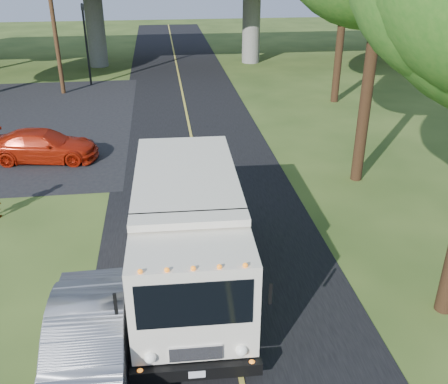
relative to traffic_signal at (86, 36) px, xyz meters
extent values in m
plane|color=#324A1A|center=(6.00, -26.00, -3.20)|extent=(120.00, 120.00, 0.00)
cube|color=black|center=(6.00, -16.00, -3.19)|extent=(7.00, 90.00, 0.02)
cube|color=gold|center=(6.00, -16.00, -3.17)|extent=(0.12, 90.00, 0.01)
cylinder|color=slate|center=(0.00, 6.00, -0.50)|extent=(1.40, 1.40, 5.40)
cylinder|color=slate|center=(12.00, 6.00, -0.50)|extent=(1.40, 1.40, 5.40)
cylinder|color=slate|center=(24.00, 6.00, -0.50)|extent=(1.40, 1.40, 5.40)
cylinder|color=black|center=(0.00, 0.00, -0.60)|extent=(0.14, 0.14, 5.20)
imported|color=black|center=(0.00, 0.00, 1.40)|extent=(0.18, 0.22, 1.10)
cylinder|color=#472D19|center=(-1.50, -2.00, 1.30)|extent=(0.26, 0.26, 9.00)
cylinder|color=#382314|center=(12.20, -17.00, 0.65)|extent=(0.44, 0.44, 7.70)
cylinder|color=#382314|center=(15.00, -6.00, 0.13)|extent=(0.44, 0.44, 6.65)
cube|color=silver|center=(5.16, -22.21, -1.36)|extent=(2.76, 4.90, 2.47)
cube|color=silver|center=(5.08, -25.62, -1.47)|extent=(2.69, 2.04, 2.25)
cube|color=black|center=(5.05, -26.59, -1.11)|extent=(2.31, 0.14, 1.04)
cube|color=black|center=(5.05, -26.70, -2.78)|extent=(2.75, 0.27, 0.31)
cube|color=silver|center=(5.15, -22.65, -2.87)|extent=(2.79, 6.44, 0.20)
cylinder|color=black|center=(3.96, -25.37, -2.70)|extent=(0.33, 1.00, 0.99)
cylinder|color=black|center=(6.20, -25.43, -2.70)|extent=(0.33, 1.00, 0.99)
cylinder|color=black|center=(4.07, -20.75, -2.70)|extent=(0.33, 1.00, 0.99)
cylinder|color=black|center=(6.32, -20.81, -2.70)|extent=(0.33, 1.00, 0.99)
imported|color=#B2200B|center=(-0.52, -13.35, -2.53)|extent=(4.81, 2.40, 1.34)
imported|color=gray|center=(2.80, -26.00, -2.43)|extent=(1.73, 4.73, 1.55)
camera|label=1|loc=(4.63, -34.35, 5.12)|focal=40.00mm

